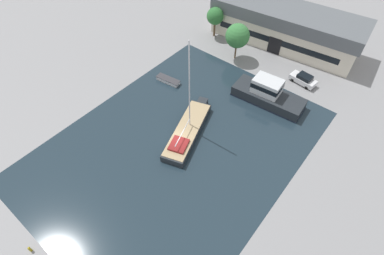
{
  "coord_description": "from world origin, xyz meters",
  "views": [
    {
      "loc": [
        17.64,
        -18.54,
        32.5
      ],
      "look_at": [
        0.0,
        2.97,
        1.0
      ],
      "focal_mm": 28.0,
      "sensor_mm": 36.0,
      "label": 1
    }
  ],
  "objects_px": {
    "sailboat_moored": "(188,130)",
    "small_dinghy": "(168,80)",
    "parked_car": "(303,79)",
    "quay_tree_near_building": "(237,36)",
    "warehouse_building": "(286,26)",
    "motor_cruiser": "(268,94)",
    "quay_tree_by_water": "(215,16)"
  },
  "relations": [
    {
      "from": "sailboat_moored",
      "to": "small_dinghy",
      "type": "relative_size",
      "value": 3.4
    },
    {
      "from": "parked_car",
      "to": "sailboat_moored",
      "type": "distance_m",
      "value": 21.89
    },
    {
      "from": "quay_tree_near_building",
      "to": "parked_car",
      "type": "relative_size",
      "value": 1.46
    },
    {
      "from": "sailboat_moored",
      "to": "warehouse_building",
      "type": "bearing_deg",
      "value": 73.1
    },
    {
      "from": "quay_tree_near_building",
      "to": "motor_cruiser",
      "type": "distance_m",
      "value": 12.38
    },
    {
      "from": "motor_cruiser",
      "to": "quay_tree_by_water",
      "type": "bearing_deg",
      "value": 56.0
    },
    {
      "from": "parked_car",
      "to": "small_dinghy",
      "type": "height_order",
      "value": "parked_car"
    },
    {
      "from": "parked_car",
      "to": "motor_cruiser",
      "type": "xyz_separation_m",
      "value": [
        -2.48,
        -7.53,
        0.59
      ]
    },
    {
      "from": "sailboat_moored",
      "to": "motor_cruiser",
      "type": "relative_size",
      "value": 1.28
    },
    {
      "from": "sailboat_moored",
      "to": "small_dinghy",
      "type": "distance_m",
      "value": 11.79
    },
    {
      "from": "quay_tree_by_water",
      "to": "sailboat_moored",
      "type": "bearing_deg",
      "value": -61.66
    },
    {
      "from": "quay_tree_by_water",
      "to": "parked_car",
      "type": "bearing_deg",
      "value": -6.75
    },
    {
      "from": "sailboat_moored",
      "to": "parked_car",
      "type": "bearing_deg",
      "value": 50.96
    },
    {
      "from": "warehouse_building",
      "to": "parked_car",
      "type": "xyz_separation_m",
      "value": [
        8.49,
        -8.78,
        -2.6
      ]
    },
    {
      "from": "quay_tree_near_building",
      "to": "sailboat_moored",
      "type": "distance_m",
      "value": 20.28
    },
    {
      "from": "parked_car",
      "to": "motor_cruiser",
      "type": "height_order",
      "value": "motor_cruiser"
    },
    {
      "from": "quay_tree_by_water",
      "to": "sailboat_moored",
      "type": "xyz_separation_m",
      "value": [
        12.33,
        -22.86,
        -3.47
      ]
    },
    {
      "from": "warehouse_building",
      "to": "parked_car",
      "type": "height_order",
      "value": "warehouse_building"
    },
    {
      "from": "warehouse_building",
      "to": "motor_cruiser",
      "type": "xyz_separation_m",
      "value": [
        6.01,
        -16.3,
        -2.01
      ]
    },
    {
      "from": "sailboat_moored",
      "to": "small_dinghy",
      "type": "bearing_deg",
      "value": 127.71
    },
    {
      "from": "quay_tree_by_water",
      "to": "parked_car",
      "type": "height_order",
      "value": "quay_tree_by_water"
    },
    {
      "from": "warehouse_building",
      "to": "quay_tree_near_building",
      "type": "distance_m",
      "value": 10.87
    },
    {
      "from": "quay_tree_near_building",
      "to": "quay_tree_by_water",
      "type": "bearing_deg",
      "value": 154.13
    },
    {
      "from": "warehouse_building",
      "to": "sailboat_moored",
      "type": "relative_size",
      "value": 1.94
    },
    {
      "from": "quay_tree_near_building",
      "to": "sailboat_moored",
      "type": "relative_size",
      "value": 0.45
    },
    {
      "from": "small_dinghy",
      "to": "quay_tree_near_building",
      "type": "bearing_deg",
      "value": 152.39
    },
    {
      "from": "quay_tree_by_water",
      "to": "parked_car",
      "type": "distance_m",
      "value": 20.44
    },
    {
      "from": "quay_tree_near_building",
      "to": "motor_cruiser",
      "type": "xyz_separation_m",
      "value": [
        10.2,
        -6.33,
        -3.06
      ]
    },
    {
      "from": "parked_car",
      "to": "motor_cruiser",
      "type": "distance_m",
      "value": 7.94
    },
    {
      "from": "small_dinghy",
      "to": "quay_tree_by_water",
      "type": "bearing_deg",
      "value": -177.97
    },
    {
      "from": "warehouse_building",
      "to": "quay_tree_near_building",
      "type": "xyz_separation_m",
      "value": [
        -4.19,
        -9.98,
        1.04
      ]
    },
    {
      "from": "quay_tree_by_water",
      "to": "motor_cruiser",
      "type": "relative_size",
      "value": 0.5
    }
  ]
}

